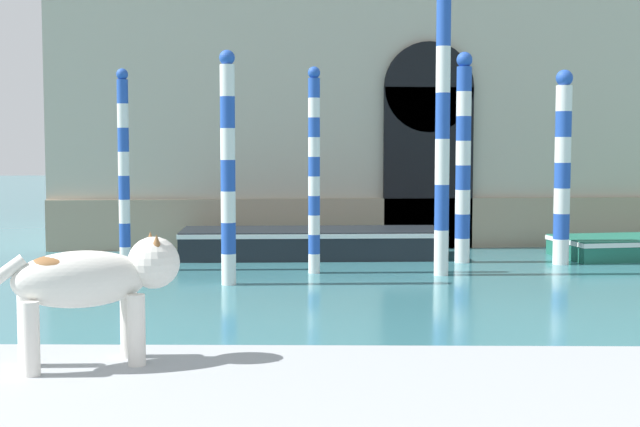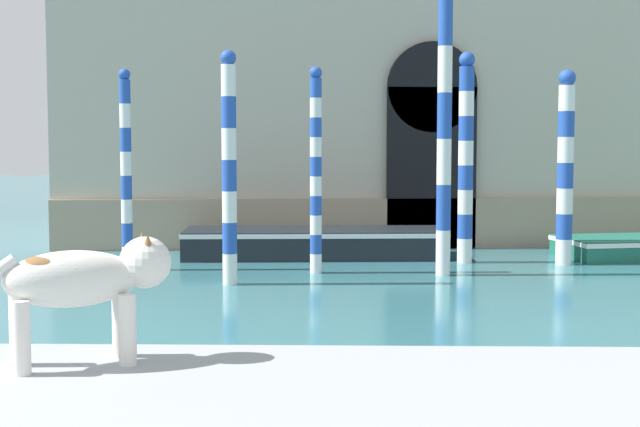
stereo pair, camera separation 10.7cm
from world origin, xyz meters
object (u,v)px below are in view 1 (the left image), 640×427
(boat_moored_near_palazzo, at_px, (312,242))
(mooring_pole_3, at_px, (563,166))
(dog_on_deck, at_px, (95,280))
(mooring_pole_0, at_px, (124,169))
(mooring_pole_4, at_px, (314,170))
(mooring_pole_2, at_px, (443,131))
(mooring_pole_1, at_px, (463,157))
(mooring_pole_5, at_px, (228,167))

(boat_moored_near_palazzo, distance_m, mooring_pole_3, 4.67)
(dog_on_deck, relative_size, mooring_pole_0, 0.35)
(mooring_pole_4, bearing_deg, dog_on_deck, -102.65)
(mooring_pole_0, relative_size, mooring_pole_3, 0.99)
(dog_on_deck, xyz_separation_m, mooring_pole_0, (-1.11, 9.36, 0.41))
(mooring_pole_2, distance_m, mooring_pole_3, 2.66)
(mooring_pole_3, bearing_deg, dog_on_deck, -123.60)
(boat_moored_near_palazzo, height_order, mooring_pole_1, mooring_pole_1)
(mooring_pole_3, relative_size, mooring_pole_5, 0.97)
(dog_on_deck, xyz_separation_m, mooring_pole_5, (0.63, 7.73, 0.48))
(mooring_pole_1, relative_size, mooring_pole_5, 1.06)
(dog_on_deck, height_order, mooring_pole_3, mooring_pole_3)
(dog_on_deck, relative_size, mooring_pole_5, 0.33)
(dog_on_deck, relative_size, mooring_pole_1, 0.31)
(mooring_pole_1, xyz_separation_m, mooring_pole_4, (-2.70, -1.08, -0.19))
(mooring_pole_0, xyz_separation_m, mooring_pole_2, (5.09, -0.94, 0.62))
(mooring_pole_5, bearing_deg, mooring_pole_1, 28.21)
(mooring_pole_2, xyz_separation_m, mooring_pole_3, (2.35, 1.10, -0.60))
(mooring_pole_0, bearing_deg, mooring_pole_2, -10.43)
(mooring_pole_1, bearing_deg, boat_moored_near_palazzo, 159.80)
(mooring_pole_1, height_order, mooring_pole_4, mooring_pole_1)
(mooring_pole_4, bearing_deg, mooring_pole_3, 9.25)
(boat_moored_near_palazzo, xyz_separation_m, mooring_pole_1, (2.59, -0.95, 1.59))
(boat_moored_near_palazzo, distance_m, mooring_pole_2, 3.69)
(mooring_pole_0, bearing_deg, mooring_pole_3, 1.26)
(mooring_pole_0, distance_m, mooring_pole_5, 2.39)
(mooring_pole_1, distance_m, mooring_pole_3, 1.70)
(mooring_pole_1, bearing_deg, mooring_pole_4, -158.11)
(dog_on_deck, height_order, boat_moored_near_palazzo, dog_on_deck)
(mooring_pole_2, relative_size, mooring_pole_5, 1.32)
(mooring_pole_0, relative_size, mooring_pole_1, 0.90)
(dog_on_deck, height_order, mooring_pole_0, mooring_pole_0)
(boat_moored_near_palazzo, distance_m, mooring_pole_4, 2.48)
(mooring_pole_0, height_order, mooring_pole_2, mooring_pole_2)
(mooring_pole_2, relative_size, mooring_pole_4, 1.37)
(dog_on_deck, height_order, mooring_pole_2, mooring_pole_2)
(mooring_pole_1, distance_m, mooring_pole_2, 1.69)
(mooring_pole_0, xyz_separation_m, mooring_pole_5, (1.74, -1.63, 0.08))
(mooring_pole_3, height_order, mooring_pole_5, mooring_pole_5)
(dog_on_deck, bearing_deg, boat_moored_near_palazzo, 60.86)
(mooring_pole_2, height_order, mooring_pole_3, mooring_pole_2)
(mooring_pole_3, bearing_deg, mooring_pole_2, -154.89)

